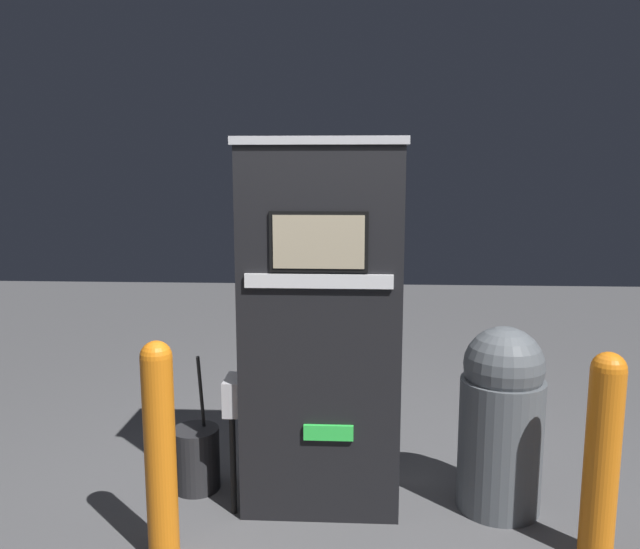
{
  "coord_description": "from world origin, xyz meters",
  "views": [
    {
      "loc": [
        0.16,
        -2.96,
        1.78
      ],
      "look_at": [
        0.0,
        0.12,
        1.28
      ],
      "focal_mm": 35.0,
      "sensor_mm": 36.0,
      "label": 1
    }
  ],
  "objects_px": {
    "gas_pump": "(321,327)",
    "squeegee_bucket": "(196,458)",
    "safety_bollard_far": "(602,452)",
    "safety_bollard": "(160,447)",
    "trash_bin": "(501,418)"
  },
  "relations": [
    {
      "from": "gas_pump",
      "to": "squeegee_bucket",
      "type": "height_order",
      "value": "gas_pump"
    },
    {
      "from": "safety_bollard_far",
      "to": "gas_pump",
      "type": "bearing_deg",
      "value": 160.8
    },
    {
      "from": "squeegee_bucket",
      "to": "safety_bollard",
      "type": "bearing_deg",
      "value": -89.3
    },
    {
      "from": "squeegee_bucket",
      "to": "safety_bollard_far",
      "type": "bearing_deg",
      "value": -15.02
    },
    {
      "from": "trash_bin",
      "to": "squeegee_bucket",
      "type": "relative_size",
      "value": 1.25
    },
    {
      "from": "gas_pump",
      "to": "trash_bin",
      "type": "height_order",
      "value": "gas_pump"
    },
    {
      "from": "trash_bin",
      "to": "gas_pump",
      "type": "bearing_deg",
      "value": 178.34
    },
    {
      "from": "gas_pump",
      "to": "trash_bin",
      "type": "bearing_deg",
      "value": -1.66
    },
    {
      "from": "trash_bin",
      "to": "squeegee_bucket",
      "type": "bearing_deg",
      "value": 176.08
    },
    {
      "from": "safety_bollard",
      "to": "safety_bollard_far",
      "type": "bearing_deg",
      "value": 3.06
    },
    {
      "from": "safety_bollard",
      "to": "safety_bollard_far",
      "type": "xyz_separation_m",
      "value": [
        2.01,
        0.11,
        -0.03
      ]
    },
    {
      "from": "safety_bollard",
      "to": "safety_bollard_far",
      "type": "height_order",
      "value": "safety_bollard"
    },
    {
      "from": "safety_bollard",
      "to": "trash_bin",
      "type": "distance_m",
      "value": 1.74
    },
    {
      "from": "gas_pump",
      "to": "safety_bollard",
      "type": "height_order",
      "value": "gas_pump"
    },
    {
      "from": "gas_pump",
      "to": "safety_bollard_far",
      "type": "bearing_deg",
      "value": -19.2
    }
  ]
}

